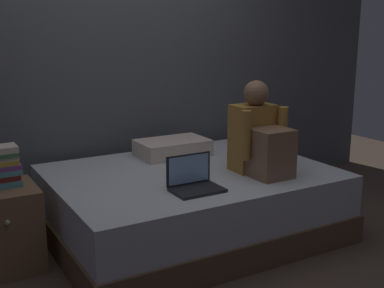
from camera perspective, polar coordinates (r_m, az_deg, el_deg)
ground_plane at (r=3.45m, az=-0.60°, el=-12.65°), size 8.00×8.00×0.00m
wall_back at (r=4.19m, az=-8.87°, el=10.96°), size 5.60×0.10×2.70m
bed at (r=3.68m, az=-0.19°, el=-6.79°), size 2.00×1.50×0.49m
nightstand at (r=3.39m, az=-21.00°, el=-9.11°), size 0.44×0.46×0.54m
person_sitting at (r=3.52m, az=7.84°, el=0.64°), size 0.39×0.44×0.66m
laptop at (r=3.17m, az=0.15°, el=-4.34°), size 0.32×0.23×0.22m
pillow at (r=4.01m, az=-2.26°, el=-0.42°), size 0.56×0.36×0.13m
book_stack at (r=3.29m, az=-21.09°, el=-2.40°), size 0.24×0.16×0.26m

